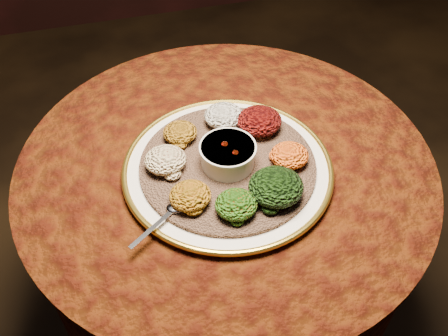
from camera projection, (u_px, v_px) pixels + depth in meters
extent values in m
plane|color=black|center=(225.00, 312.00, 1.68)|extent=(4.00, 4.00, 0.00)
cylinder|color=black|center=(225.00, 309.00, 1.66)|extent=(0.44, 0.44, 0.04)
cylinder|color=black|center=(226.00, 255.00, 1.43)|extent=(0.12, 0.12, 0.68)
cylinder|color=black|center=(226.00, 170.00, 1.17)|extent=(0.80, 0.80, 0.04)
cylinder|color=#3A1504|center=(226.00, 208.00, 1.28)|extent=(0.93, 0.93, 0.34)
cylinder|color=#3A1504|center=(226.00, 162.00, 1.15)|extent=(0.96, 0.96, 0.01)
cylinder|color=silver|center=(228.00, 169.00, 1.11)|extent=(0.51, 0.51, 0.02)
torus|color=gold|center=(228.00, 167.00, 1.11)|extent=(0.47, 0.47, 0.01)
cylinder|color=brown|center=(228.00, 165.00, 1.10)|extent=(0.50, 0.50, 0.01)
cylinder|color=silver|center=(228.00, 155.00, 1.08)|extent=(0.12, 0.12, 0.05)
cylinder|color=silver|center=(228.00, 147.00, 1.06)|extent=(0.12, 0.12, 0.01)
cylinder|color=#560904|center=(228.00, 150.00, 1.07)|extent=(0.10, 0.10, 0.01)
ellipsoid|color=silver|center=(176.00, 207.00, 1.01)|extent=(0.04, 0.03, 0.01)
cube|color=silver|center=(152.00, 229.00, 0.97)|extent=(0.10, 0.08, 0.00)
ellipsoid|color=silver|center=(224.00, 116.00, 1.18)|extent=(0.09, 0.09, 0.04)
ellipsoid|color=black|center=(259.00, 121.00, 1.16)|extent=(0.11, 0.10, 0.05)
ellipsoid|color=#BF860F|center=(289.00, 155.00, 1.09)|extent=(0.08, 0.08, 0.04)
ellipsoid|color=black|center=(276.00, 187.00, 1.02)|extent=(0.11, 0.11, 0.05)
ellipsoid|color=#962A09|center=(236.00, 205.00, 0.99)|extent=(0.09, 0.08, 0.04)
ellipsoid|color=#AA5E0F|center=(190.00, 196.00, 1.01)|extent=(0.09, 0.08, 0.04)
ellipsoid|color=#740606|center=(165.00, 160.00, 1.08)|extent=(0.09, 0.09, 0.04)
ellipsoid|color=#965F12|center=(180.00, 132.00, 1.14)|extent=(0.08, 0.07, 0.04)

